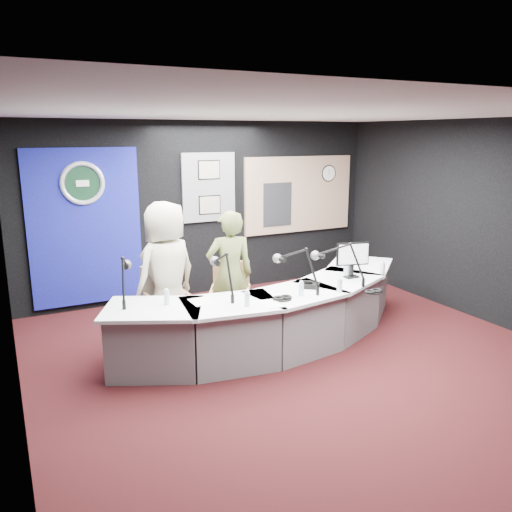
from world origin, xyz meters
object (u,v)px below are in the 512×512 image
broadcast_desk (276,315)px  armchair_right (230,301)px  person_woman (230,275)px  person_man (167,274)px  armchair_left (168,307)px

broadcast_desk → armchair_right: armchair_right is taller
armchair_right → person_woman: person_woman is taller
armchair_right → person_man: person_man is taller
armchair_left → person_woman: person_woman is taller
broadcast_desk → person_man: person_man is taller
person_man → person_woman: 0.81m
armchair_left → person_woman: size_ratio=0.57×
person_woman → broadcast_desk: bearing=141.6°
armchair_right → person_woman: (0.00, 0.00, 0.35)m
armchair_left → armchair_right: bearing=-11.9°
armchair_right → person_woman: bearing=0.0°
person_man → person_woman: (0.79, -0.13, -0.07)m
person_man → person_woman: bearing=148.1°
broadcast_desk → person_woman: (-0.41, 0.49, 0.46)m
person_man → broadcast_desk: bearing=130.3°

